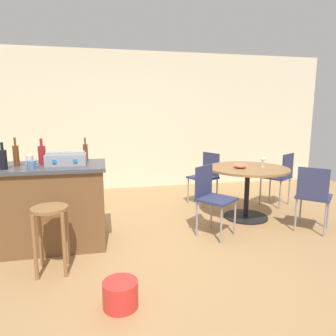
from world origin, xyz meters
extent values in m
plane|color=#A37A4C|center=(0.00, 0.00, 0.00)|extent=(8.80, 8.80, 0.00)
cube|color=beige|center=(0.00, 2.91, 1.35)|extent=(8.00, 0.10, 2.70)
cube|color=brown|center=(-1.26, 0.28, 0.45)|extent=(1.19, 0.69, 0.90)
cube|color=#424247|center=(-1.26, 0.28, 0.92)|extent=(1.25, 0.75, 0.04)
cylinder|color=olive|center=(-1.04, -0.24, 0.31)|extent=(0.04, 0.04, 0.62)
cylinder|color=olive|center=(-1.29, -0.24, 0.31)|extent=(0.04, 0.04, 0.62)
cylinder|color=olive|center=(-1.29, -0.49, 0.31)|extent=(0.04, 0.04, 0.62)
cylinder|color=olive|center=(-1.04, -0.49, 0.31)|extent=(0.04, 0.04, 0.62)
cylinder|color=olive|center=(-1.16, -0.37, 0.63)|extent=(0.34, 0.34, 0.03)
cylinder|color=black|center=(1.35, 0.67, 0.01)|extent=(0.63, 0.63, 0.02)
cylinder|color=black|center=(1.35, 0.67, 0.36)|extent=(0.07, 0.07, 0.72)
cylinder|color=olive|center=(1.35, 0.67, 0.73)|extent=(1.15, 1.15, 0.03)
cube|color=navy|center=(0.95, 1.47, 0.45)|extent=(0.54, 0.54, 0.03)
cube|color=navy|center=(1.12, 1.55, 0.65)|extent=(0.18, 0.33, 0.40)
cylinder|color=gray|center=(1.18, 1.39, 0.22)|extent=(0.02, 0.02, 0.44)
cylinder|color=gray|center=(1.03, 1.69, 0.22)|extent=(0.02, 0.02, 0.44)
cylinder|color=gray|center=(0.72, 1.54, 0.22)|extent=(0.02, 0.02, 0.44)
cylinder|color=gray|center=(0.88, 1.24, 0.22)|extent=(0.02, 0.02, 0.44)
cube|color=navy|center=(0.68, 0.14, 0.46)|extent=(0.56, 0.56, 0.03)
cube|color=navy|center=(0.57, 0.29, 0.66)|extent=(0.30, 0.24, 0.40)
cylinder|color=gray|center=(0.71, 0.38, 0.22)|extent=(0.02, 0.02, 0.45)
cylinder|color=gray|center=(0.44, 0.16, 0.22)|extent=(0.02, 0.02, 0.45)
cylinder|color=gray|center=(0.66, -0.10, 0.22)|extent=(0.02, 0.02, 0.45)
cylinder|color=gray|center=(0.92, 0.11, 0.22)|extent=(0.02, 0.02, 0.45)
cube|color=navy|center=(1.98, 0.05, 0.45)|extent=(0.57, 0.57, 0.03)
cube|color=navy|center=(1.84, -0.09, 0.65)|extent=(0.27, 0.27, 0.40)
cylinder|color=gray|center=(1.74, 0.05, 0.22)|extent=(0.02, 0.02, 0.44)
cylinder|color=gray|center=(1.98, -0.19, 0.22)|extent=(0.02, 0.02, 0.44)
cylinder|color=gray|center=(2.22, 0.05, 0.22)|extent=(0.02, 0.02, 0.44)
cylinder|color=gray|center=(1.98, 0.29, 0.22)|extent=(0.02, 0.02, 0.44)
cube|color=navy|center=(2.11, 1.16, 0.47)|extent=(0.55, 0.55, 0.03)
cube|color=navy|center=(2.21, 1.00, 0.67)|extent=(0.32, 0.22, 0.40)
cylinder|color=gray|center=(2.06, 0.92, 0.23)|extent=(0.02, 0.02, 0.46)
cylinder|color=gray|center=(2.34, 1.11, 0.23)|extent=(0.02, 0.02, 0.46)
cylinder|color=gray|center=(2.16, 1.39, 0.23)|extent=(0.02, 0.02, 0.46)
cylinder|color=gray|center=(1.87, 1.21, 0.23)|extent=(0.02, 0.02, 0.46)
cube|color=gray|center=(-1.06, 0.24, 1.00)|extent=(0.43, 0.23, 0.13)
cube|color=gray|center=(-1.06, 0.24, 1.08)|extent=(0.41, 0.14, 0.02)
cube|color=blue|center=(-1.17, 0.12, 1.00)|extent=(0.04, 0.01, 0.04)
cube|color=blue|center=(-0.95, 0.12, 1.00)|extent=(0.04, 0.01, 0.04)
cylinder|color=#603314|center=(-0.86, 0.52, 1.04)|extent=(0.06, 0.06, 0.20)
cylinder|color=#603314|center=(-0.86, 0.52, 1.18)|extent=(0.02, 0.02, 0.08)
cylinder|color=maroon|center=(-1.32, 0.33, 1.04)|extent=(0.08, 0.08, 0.21)
cylinder|color=maroon|center=(-1.32, 0.33, 1.19)|extent=(0.03, 0.03, 0.08)
cylinder|color=black|center=(-1.66, 0.10, 1.04)|extent=(0.08, 0.08, 0.20)
cylinder|color=black|center=(-1.66, 0.10, 1.18)|extent=(0.03, 0.03, 0.08)
cylinder|color=#603314|center=(-1.58, 0.28, 1.05)|extent=(0.06, 0.06, 0.22)
cylinder|color=#603314|center=(-1.58, 0.28, 1.21)|extent=(0.02, 0.02, 0.09)
cylinder|color=white|center=(-1.46, 0.35, 0.99)|extent=(0.08, 0.08, 0.11)
torus|color=white|center=(-1.41, 0.35, 1.00)|extent=(0.05, 0.01, 0.05)
cylinder|color=#DB6651|center=(-1.26, 0.48, 0.99)|extent=(0.08, 0.08, 0.10)
torus|color=#DB6651|center=(-1.21, 0.48, 0.99)|extent=(0.05, 0.01, 0.05)
cylinder|color=#4C7099|center=(-1.38, 0.05, 0.98)|extent=(0.08, 0.08, 0.09)
torus|color=#4C7099|center=(-1.33, 0.05, 0.99)|extent=(0.05, 0.01, 0.05)
cylinder|color=silver|center=(1.59, 0.68, 0.75)|extent=(0.06, 0.06, 0.00)
cylinder|color=silver|center=(1.59, 0.68, 0.79)|extent=(0.01, 0.01, 0.08)
ellipsoid|color=silver|center=(1.59, 0.68, 0.86)|extent=(0.07, 0.07, 0.06)
ellipsoid|color=#DB6651|center=(1.22, 0.64, 0.78)|extent=(0.18, 0.18, 0.07)
cylinder|color=red|center=(-0.56, -1.05, 0.11)|extent=(0.28, 0.28, 0.21)
camera|label=1|loc=(-0.65, -3.25, 1.51)|focal=32.41mm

